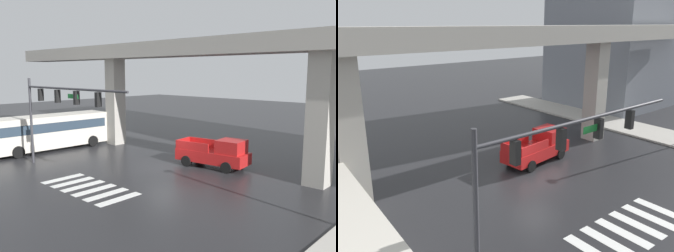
# 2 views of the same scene
# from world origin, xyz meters

# --- Properties ---
(ground_plane) EXTENTS (120.00, 120.00, 0.00)m
(ground_plane) POSITION_xyz_m (0.00, 0.00, 0.00)
(ground_plane) COLOR #232326
(crosswalk_stripes) EXTENTS (6.05, 2.80, 0.01)m
(crosswalk_stripes) POSITION_xyz_m (-0.00, -6.23, 0.01)
(crosswalk_stripes) COLOR silver
(crosswalk_stripes) RESTS_ON ground
(elevated_overpass) EXTENTS (48.11, 2.49, 9.00)m
(elevated_overpass) POSITION_xyz_m (0.00, 3.32, 7.70)
(elevated_overpass) COLOR #ADA89E
(elevated_overpass) RESTS_ON ground
(pickup_truck) EXTENTS (5.29, 2.54, 2.08)m
(pickup_truck) POSITION_xyz_m (2.59, 2.60, 0.99)
(pickup_truck) COLOR red
(pickup_truck) RESTS_ON ground
(city_bus) EXTENTS (3.07, 10.88, 2.99)m
(city_bus) POSITION_xyz_m (-11.32, -2.62, 1.72)
(city_bus) COLOR beige
(city_bus) RESTS_ON ground
(traffic_signal_mast) EXTENTS (10.89, 0.32, 6.20)m
(traffic_signal_mast) POSITION_xyz_m (-4.35, -5.53, 4.67)
(traffic_signal_mast) COLOR #38383D
(traffic_signal_mast) RESTS_ON ground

